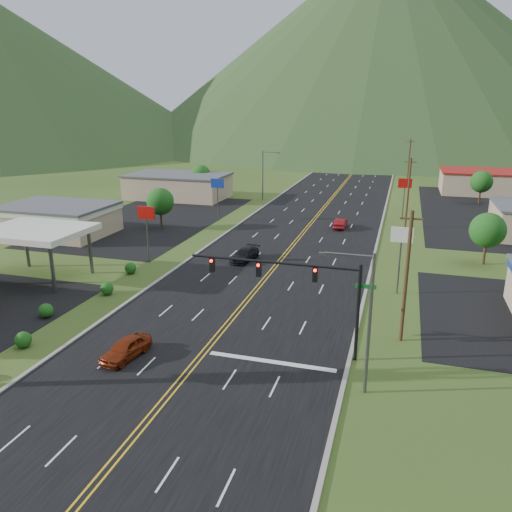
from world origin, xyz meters
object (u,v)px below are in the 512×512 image
(traffic_signal, at_px, (300,282))
(streetlight_west, at_px, (264,172))
(gas_canopy, at_px, (35,232))
(car_red_far, at_px, (341,224))
(car_red_near, at_px, (126,349))
(car_dark_mid, at_px, (245,255))
(streetlight_east, at_px, (365,315))

(traffic_signal, relative_size, streetlight_west, 1.46)
(streetlight_west, bearing_deg, traffic_signal, -72.03)
(traffic_signal, xyz_separation_m, gas_canopy, (-28.48, 8.00, -0.46))
(gas_canopy, height_order, car_red_far, gas_canopy)
(car_red_near, bearing_deg, car_dark_mid, 97.19)
(traffic_signal, distance_m, car_dark_mid, 22.61)
(traffic_signal, distance_m, gas_canopy, 29.59)
(streetlight_west, relative_size, car_red_far, 2.12)
(streetlight_west, bearing_deg, car_red_near, -83.61)
(streetlight_east, xyz_separation_m, car_red_far, (-6.57, 42.28, -4.48))
(traffic_signal, distance_m, streetlight_west, 58.88)
(car_red_far, bearing_deg, streetlight_west, -46.46)
(car_red_near, height_order, car_red_far, car_red_near)
(car_red_near, distance_m, car_dark_mid, 23.91)
(streetlight_west, distance_m, car_red_near, 60.86)
(car_red_near, xyz_separation_m, car_dark_mid, (1.09, 23.88, -0.03))
(streetlight_east, height_order, streetlight_west, same)
(gas_canopy, xyz_separation_m, car_red_near, (17.08, -12.31, -4.15))
(gas_canopy, bearing_deg, car_red_near, -35.79)
(car_dark_mid, relative_size, car_red_far, 1.11)
(streetlight_east, relative_size, car_red_near, 2.13)
(traffic_signal, distance_m, streetlight_east, 6.17)
(car_dark_mid, bearing_deg, car_red_near, -82.88)
(streetlight_west, distance_m, gas_canopy, 49.10)
(streetlight_east, bearing_deg, gas_canopy, 160.12)
(traffic_signal, xyz_separation_m, streetlight_west, (-18.16, 56.00, -0.15))
(streetlight_west, bearing_deg, streetlight_east, -69.14)
(traffic_signal, bearing_deg, streetlight_west, 107.97)
(traffic_signal, height_order, car_red_near, traffic_signal)
(traffic_signal, height_order, car_dark_mid, traffic_signal)
(car_red_near, bearing_deg, streetlight_west, 106.19)
(gas_canopy, height_order, car_dark_mid, gas_canopy)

